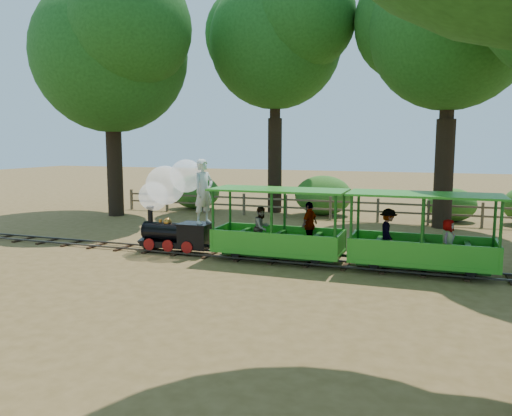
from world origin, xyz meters
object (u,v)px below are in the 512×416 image
(carriage_front, at_px, (280,233))
(fence, at_px, (308,205))
(carriage_rear, at_px, (417,242))
(locomotive, at_px, (174,198))

(carriage_front, bearing_deg, fence, 98.27)
(carriage_front, bearing_deg, carriage_rear, -0.05)
(locomotive, xyz_separation_m, carriage_rear, (7.03, -0.06, -0.84))
(locomotive, height_order, fence, locomotive)
(carriage_rear, bearing_deg, fence, 121.06)
(locomotive, bearing_deg, carriage_rear, -0.46)
(locomotive, distance_m, carriage_front, 3.48)
(locomotive, distance_m, carriage_rear, 7.08)
(locomotive, height_order, carriage_front, locomotive)
(locomotive, bearing_deg, fence, 74.35)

